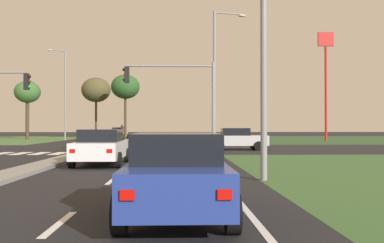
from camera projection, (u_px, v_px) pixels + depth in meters
The scene contains 28 objects.
ground_plane at pixel (103, 149), 32.13m from camera, with size 200.00×200.00×0.00m, color black.
grass_verge_far_right at pixel (330, 139), 57.45m from camera, with size 35.00×35.00×0.01m, color #2D4C28.
median_island_far at pixel (135, 139), 57.12m from camera, with size 1.20×36.00×0.14m, color gray.
lane_dash_near at pixel (59, 223), 7.43m from camera, with size 0.14×2.00×0.01m, color silver.
lane_dash_second at pixel (112, 180), 13.43m from camera, with size 0.14×2.00×0.01m, color silver.
lane_dash_third at pixel (132, 164), 19.43m from camera, with size 0.14×2.00×0.01m, color silver.
lane_dash_fourth at pixel (143, 155), 25.42m from camera, with size 0.14×2.00×0.01m, color silver.
lane_dash_fifth at pixel (150, 149), 31.42m from camera, with size 0.14×2.00×0.01m, color silver.
edge_line_right at pixel (219, 177), 14.37m from camera, with size 0.14×24.00×0.01m, color silver.
stop_bar_near at pixel (148, 155), 25.26m from camera, with size 6.40×0.50×0.01m, color silver.
crosswalk_bar_second at pixel (1, 153), 26.76m from camera, with size 0.70×2.80×0.01m, color silver.
crosswalk_bar_third at pixel (20, 153), 26.80m from camera, with size 0.70×2.80×0.01m, color silver.
crosswalk_bar_fourth at pixel (40, 153), 26.84m from camera, with size 0.70×2.80×0.01m, color silver.
crosswalk_bar_fifth at pixel (58, 153), 26.88m from camera, with size 0.70×2.80×0.01m, color silver.
crosswalk_bar_sixth at pixel (77, 153), 26.91m from camera, with size 0.70×2.80×0.01m, color silver.
car_beige_near at pixel (119, 133), 58.75m from camera, with size 2.09×4.50×1.53m.
car_blue_second at pixel (177, 174), 8.06m from camera, with size 1.94×4.41×1.53m.
car_white_third at pixel (101, 147), 18.80m from camera, with size 2.05×4.59×1.53m.
car_silver_fourth at pixel (237, 139), 30.97m from camera, with size 4.21×2.01×1.54m.
traffic_signal_near_right at pixel (179, 90), 25.76m from camera, with size 5.42×0.32×5.46m.
street_lamp_near at pixel (267, 14), 13.68m from camera, with size 1.79×2.05×9.17m.
street_lamp_second at pixel (217, 73), 31.50m from camera, with size 2.43×0.69×9.94m.
street_lamp_third at pixel (64, 91), 53.09m from camera, with size 1.83×1.82×10.85m.
pedestrian_at_median at pixel (122, 131), 43.79m from camera, with size 0.34×0.34×1.81m.
fastfood_pole_sign at pixel (326, 62), 50.43m from camera, with size 1.80×0.40×12.50m.
treeline_second at pixel (27, 93), 57.44m from camera, with size 3.36×3.36×7.61m.
treeline_third at pixel (96, 90), 61.18m from camera, with size 4.03×4.03×8.48m.
treeline_fourth at pixel (125, 87), 56.25m from camera, with size 3.66×3.66×8.31m.
Camera 1 is at (5.51, -2.35, 1.65)m, focal length 41.11 mm.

